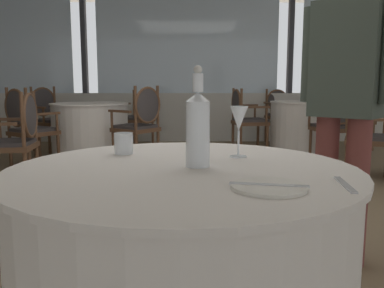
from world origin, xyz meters
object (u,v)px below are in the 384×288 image
(wine_glass, at_px, (239,120))
(dining_chair_1_3, at_px, (280,111))
(dining_chair_3_0, at_px, (138,113))
(dining_chair_0_2, at_px, (18,134))
(water_bottle, at_px, (198,127))
(dining_chair_3_2, at_px, (26,122))
(water_tumbler, at_px, (124,143))
(dining_chair_2_1, at_px, (360,130))
(dining_chair_1_0, at_px, (245,115))
(diner_person_0, at_px, (346,91))
(dining_chair_1_1, at_px, (336,121))
(dining_chair_3_1, at_px, (48,114))
(side_plate, at_px, (269,187))
(dining_chair_1_2, at_px, (360,114))
(dining_chair_3_3, at_px, (141,119))

(wine_glass, height_order, dining_chair_1_3, wine_glass)
(dining_chair_1_3, distance_m, dining_chair_3_0, 2.46)
(wine_glass, relative_size, dining_chair_1_3, 0.21)
(dining_chair_0_2, bearing_deg, water_bottle, 117.45)
(water_bottle, relative_size, dining_chair_3_2, 0.34)
(water_tumbler, bearing_deg, water_bottle, -41.71)
(water_tumbler, distance_m, dining_chair_2_1, 3.42)
(dining_chair_0_2, xyz_separation_m, dining_chair_1_0, (2.47, 2.08, 0.01))
(dining_chair_2_1, bearing_deg, diner_person_0, -92.60)
(dining_chair_1_1, height_order, dining_chair_3_1, dining_chair_3_1)
(side_plate, height_order, dining_chair_3_1, dining_chair_3_1)
(dining_chair_1_3, xyz_separation_m, dining_chair_3_0, (-2.38, -0.62, 0.00))
(water_bottle, bearing_deg, dining_chair_1_1, 64.16)
(side_plate, bearing_deg, water_tumbler, 130.35)
(dining_chair_1_1, distance_m, diner_person_0, 3.19)
(water_tumbler, height_order, dining_chair_1_0, dining_chair_1_0)
(dining_chair_3_1, bearing_deg, dining_chair_1_2, 37.64)
(dining_chair_1_1, relative_size, dining_chair_2_1, 1.01)
(wine_glass, distance_m, dining_chair_0_2, 3.04)
(dining_chair_1_2, bearing_deg, dining_chair_3_2, 6.99)
(water_bottle, bearing_deg, dining_chair_3_1, 113.57)
(dining_chair_1_2, bearing_deg, wine_glass, 52.73)
(water_bottle, bearing_deg, dining_chair_3_0, 98.97)
(dining_chair_1_2, bearing_deg, dining_chair_1_0, 0.00)
(dining_chair_1_0, relative_size, dining_chair_3_1, 0.98)
(dining_chair_3_1, xyz_separation_m, dining_chair_3_3, (1.54, -1.17, 0.02))
(water_bottle, relative_size, dining_chair_3_0, 0.36)
(wine_glass, bearing_deg, dining_chair_1_3, 75.73)
(dining_chair_1_1, height_order, dining_chair_1_2, dining_chair_1_2)
(dining_chair_3_2, bearing_deg, dining_chair_3_3, -44.99)
(wine_glass, distance_m, dining_chair_1_0, 4.55)
(dining_chair_0_2, distance_m, dining_chair_3_3, 1.59)
(water_bottle, height_order, dining_chair_0_2, water_bottle)
(dining_chair_1_1, bearing_deg, dining_chair_3_2, 84.91)
(dining_chair_1_1, distance_m, dining_chair_1_2, 1.32)
(dining_chair_3_1, xyz_separation_m, dining_chair_3_2, (0.19, -1.36, -0.00))
(dining_chair_1_0, bearing_deg, dining_chair_1_2, 0.00)
(water_tumbler, bearing_deg, dining_chair_3_2, 116.81)
(dining_chair_0_2, distance_m, diner_person_0, 3.03)
(dining_chair_0_2, distance_m, dining_chair_1_1, 3.79)
(dining_chair_1_0, height_order, dining_chair_3_3, dining_chair_3_3)
(dining_chair_3_0, relative_size, dining_chair_3_2, 0.94)
(wine_glass, bearing_deg, side_plate, -87.24)
(side_plate, relative_size, dining_chair_1_0, 0.21)
(water_tumbler, height_order, dining_chair_1_1, dining_chair_1_1)
(dining_chair_1_1, height_order, dining_chair_2_1, dining_chair_1_1)
(dining_chair_2_1, bearing_deg, dining_chair_1_2, 90.12)
(dining_chair_1_2, bearing_deg, diner_person_0, 56.09)
(dining_chair_1_1, bearing_deg, dining_chair_0_2, 100.55)
(water_tumbler, relative_size, dining_chair_3_3, 0.08)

